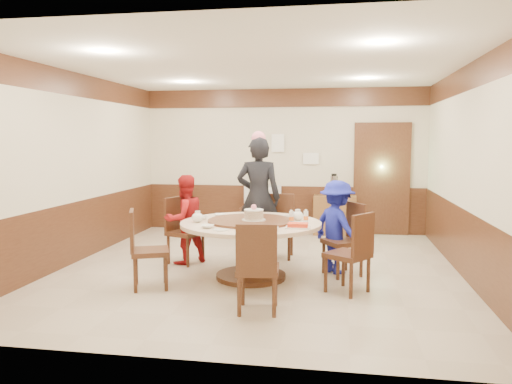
% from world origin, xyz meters
% --- Properties ---
extents(room, '(6.00, 6.04, 2.84)m').
position_xyz_m(room, '(0.01, 0.01, 1.08)').
color(room, '#C4B49D').
rests_on(room, ground).
extents(banquet_table, '(1.83, 1.83, 0.78)m').
position_xyz_m(banquet_table, '(-0.02, -0.49, 0.53)').
color(banquet_table, '#472616').
rests_on(banquet_table, ground).
extents(chair_0, '(0.61, 0.61, 0.97)m').
position_xyz_m(chair_0, '(1.18, -0.12, 0.30)').
color(chair_0, '#472616').
rests_on(chair_0, ground).
extents(chair_1, '(0.45, 0.46, 0.97)m').
position_xyz_m(chair_1, '(0.20, 0.74, 0.30)').
color(chair_1, '#472616').
rests_on(chair_1, ground).
extents(chair_2, '(0.58, 0.57, 0.97)m').
position_xyz_m(chair_2, '(-1.13, 0.16, 0.30)').
color(chair_2, '#472616').
rests_on(chair_2, ground).
extents(chair_3, '(0.58, 0.57, 0.97)m').
position_xyz_m(chair_3, '(-1.18, -1.13, 0.30)').
color(chair_3, '#472616').
rests_on(chair_3, ground).
extents(chair_4, '(0.48, 0.49, 0.97)m').
position_xyz_m(chair_4, '(0.28, -1.75, 0.30)').
color(chair_4, '#472616').
rests_on(chair_4, ground).
extents(chair_5, '(0.62, 0.61, 0.97)m').
position_xyz_m(chair_5, '(1.24, -0.91, 0.30)').
color(chair_5, '#472616').
rests_on(chair_5, ground).
extents(person_standing, '(0.69, 0.46, 1.86)m').
position_xyz_m(person_standing, '(-0.12, 0.71, 0.93)').
color(person_standing, black).
rests_on(person_standing, ground).
extents(person_red, '(0.79, 0.80, 1.31)m').
position_xyz_m(person_red, '(-1.12, 0.14, 0.65)').
color(person_red, '#AC1719').
rests_on(person_red, ground).
extents(person_blue, '(0.90, 0.92, 1.27)m').
position_xyz_m(person_blue, '(1.09, -0.02, 0.63)').
color(person_blue, '#18209F').
rests_on(person_blue, ground).
extents(birthday_cake, '(0.31, 0.31, 0.21)m').
position_xyz_m(birthday_cake, '(0.02, -0.53, 0.85)').
color(birthday_cake, white).
rests_on(birthday_cake, banquet_table).
extents(teapot_left, '(0.17, 0.15, 0.13)m').
position_xyz_m(teapot_left, '(-0.70, -0.62, 0.81)').
color(teapot_left, white).
rests_on(teapot_left, banquet_table).
extents(teapot_right, '(0.17, 0.15, 0.13)m').
position_xyz_m(teapot_right, '(0.57, -0.25, 0.81)').
color(teapot_right, white).
rests_on(teapot_right, banquet_table).
extents(bowl_0, '(0.15, 0.15, 0.04)m').
position_xyz_m(bowl_0, '(-0.53, -0.11, 0.77)').
color(bowl_0, white).
rests_on(bowl_0, banquet_table).
extents(bowl_1, '(0.15, 0.15, 0.05)m').
position_xyz_m(bowl_1, '(0.34, -1.08, 0.77)').
color(bowl_1, white).
rests_on(bowl_1, banquet_table).
extents(bowl_2, '(0.16, 0.16, 0.04)m').
position_xyz_m(bowl_2, '(-0.46, -1.03, 0.77)').
color(bowl_2, white).
rests_on(bowl_2, banquet_table).
extents(bowl_3, '(0.14, 0.14, 0.04)m').
position_xyz_m(bowl_3, '(0.64, -0.66, 0.77)').
color(bowl_3, white).
rests_on(bowl_3, banquet_table).
extents(bowl_4, '(0.17, 0.17, 0.04)m').
position_xyz_m(bowl_4, '(-0.71, -0.41, 0.77)').
color(bowl_4, white).
rests_on(bowl_4, banquet_table).
extents(saucer_near, '(0.18, 0.18, 0.01)m').
position_xyz_m(saucer_near, '(-0.27, -1.14, 0.76)').
color(saucer_near, white).
rests_on(saucer_near, banquet_table).
extents(saucer_far, '(0.18, 0.18, 0.01)m').
position_xyz_m(saucer_far, '(0.43, 0.01, 0.76)').
color(saucer_far, white).
rests_on(saucer_far, banquet_table).
extents(shrimp_platter, '(0.30, 0.20, 0.06)m').
position_xyz_m(shrimp_platter, '(0.62, -0.86, 0.78)').
color(shrimp_platter, white).
rests_on(shrimp_platter, banquet_table).
extents(bottle_0, '(0.06, 0.06, 0.16)m').
position_xyz_m(bottle_0, '(0.51, -0.56, 0.83)').
color(bottle_0, white).
rests_on(bottle_0, banquet_table).
extents(bottle_1, '(0.06, 0.06, 0.16)m').
position_xyz_m(bottle_1, '(0.69, -0.49, 0.83)').
color(bottle_1, white).
rests_on(bottle_1, banquet_table).
extents(tv_stand, '(0.85, 0.45, 0.50)m').
position_xyz_m(tv_stand, '(-0.37, 2.75, 0.25)').
color(tv_stand, '#472616').
rests_on(tv_stand, ground).
extents(television, '(0.74, 0.23, 0.42)m').
position_xyz_m(television, '(-0.37, 2.75, 0.71)').
color(television, gray).
rests_on(television, tv_stand).
extents(side_cabinet, '(0.80, 0.40, 0.75)m').
position_xyz_m(side_cabinet, '(1.03, 2.78, 0.38)').
color(side_cabinet, brown).
rests_on(side_cabinet, ground).
extents(thermos, '(0.15, 0.15, 0.38)m').
position_xyz_m(thermos, '(1.00, 2.78, 0.94)').
color(thermos, silver).
rests_on(thermos, side_cabinet).
extents(notice_left, '(0.25, 0.00, 0.35)m').
position_xyz_m(notice_left, '(-0.10, 2.96, 1.75)').
color(notice_left, white).
rests_on(notice_left, room).
extents(notice_right, '(0.30, 0.00, 0.22)m').
position_xyz_m(notice_right, '(0.55, 2.96, 1.45)').
color(notice_right, white).
rests_on(notice_right, room).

